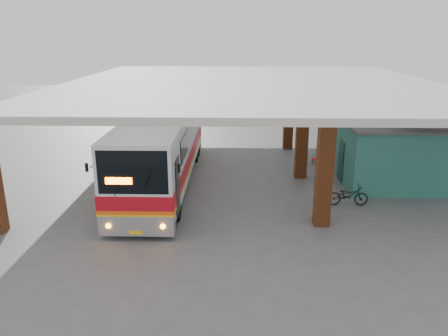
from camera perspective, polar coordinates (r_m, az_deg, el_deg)
ground at (r=20.40m, az=2.64°, el=-3.74°), size 90.00×90.00×0.00m
brick_columns at (r=24.65m, az=5.86°, el=5.15°), size 20.10×21.60×4.35m
canopy_roof at (r=25.71m, az=3.68°, el=10.95°), size 21.00×23.00×0.30m
shop_building at (r=25.03m, az=19.98°, el=2.94°), size 5.20×8.20×3.11m
coach_bus at (r=21.84m, az=-7.97°, el=2.80°), size 2.83×13.28×3.86m
motorcycle at (r=19.98m, az=15.86°, el=-3.44°), size 1.79×0.64×0.94m
pedestrian at (r=18.21m, az=12.55°, el=-3.76°), size 0.78×0.74×1.80m
red_chair at (r=26.02m, az=12.12°, el=1.46°), size 0.53×0.53×0.87m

